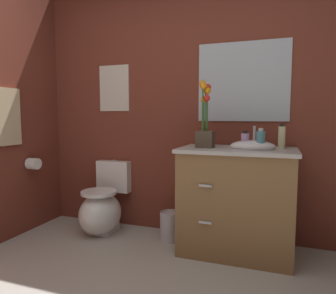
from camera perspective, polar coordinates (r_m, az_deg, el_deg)
wall_back at (r=2.95m, az=7.05°, el=7.70°), size 4.61×0.05×2.50m
toilet at (r=3.17m, az=-11.95°, el=-10.95°), size 0.38×0.59×0.69m
vanity_cabinet at (r=2.66m, az=12.53°, el=-9.47°), size 0.94×0.56×1.06m
flower_vase at (r=2.60m, az=6.90°, el=4.26°), size 0.14×0.14×0.56m
soap_bottle at (r=2.51m, az=16.71°, el=1.24°), size 0.07×0.07×0.17m
lotion_bottle at (r=2.56m, az=14.02°, el=1.15°), size 0.06×0.06×0.15m
hand_wash_bottle at (r=2.66m, az=20.25°, el=1.73°), size 0.06×0.06×0.20m
trash_bin at (r=2.94m, az=0.35°, el=-14.37°), size 0.18×0.18×0.27m
wall_poster at (r=3.28m, az=-9.90°, el=10.62°), size 0.33×0.01×0.47m
wall_mirror at (r=2.88m, az=13.65°, el=11.62°), size 0.80×0.01×0.70m
hanging_towel at (r=3.16m, az=-27.54°, el=4.97°), size 0.03×0.28×0.52m
toilet_paper_roll at (r=3.32m, az=-23.60°, el=-2.84°), size 0.11×0.11×0.11m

